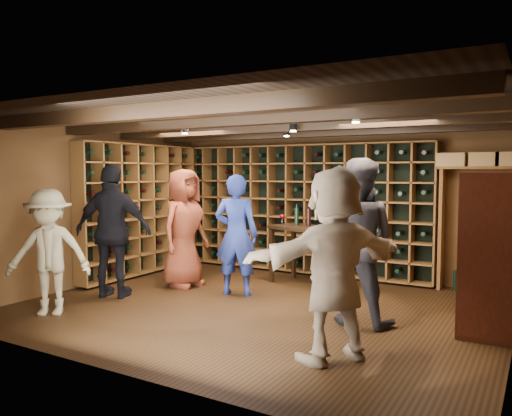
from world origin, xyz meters
The scene contains 13 objects.
ground centered at (0.00, 0.00, 0.00)m, with size 6.00×6.00×0.00m, color #321E0D.
room_shell centered at (0.00, 0.05, 2.42)m, with size 6.00×6.00×6.00m.
wine_rack_back centered at (-0.52, 2.33, 1.15)m, with size 4.65×0.30×2.20m.
wine_rack_left centered at (-2.83, 0.82, 1.15)m, with size 0.30×2.65×2.20m.
crate_shelf centered at (2.41, 2.32, 1.57)m, with size 1.20×0.32×2.07m.
display_cabinet centered at (2.71, 0.20, 0.86)m, with size 0.55×0.50×1.75m.
man_blue_shirt centered at (-0.63, 0.45, 0.88)m, with size 0.64×0.42×1.76m, color navy.
man_grey_suit centered at (1.33, 0.00, 0.97)m, with size 0.95×0.74×1.95m, color black.
guest_red_floral centered at (-1.63, 0.50, 0.92)m, with size 0.90×0.58×1.83m, color maroon.
guest_woman_black centered at (-2.06, -0.55, 0.95)m, with size 1.11×0.46×1.90m, color black.
guest_khaki centered at (-2.11, -1.59, 0.79)m, with size 1.02×0.59×1.58m, color gray.
guest_beige centered at (1.53, -1.24, 0.92)m, with size 1.71×0.55×1.85m, color tan.
tasting_table centered at (0.04, 1.50, 0.82)m, with size 1.36×0.97×1.21m.
Camera 1 is at (3.22, -5.62, 1.79)m, focal length 35.00 mm.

